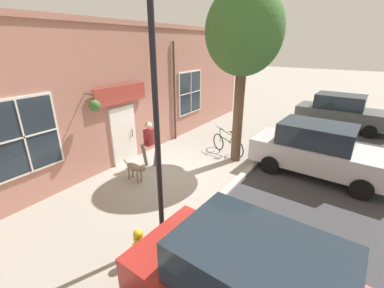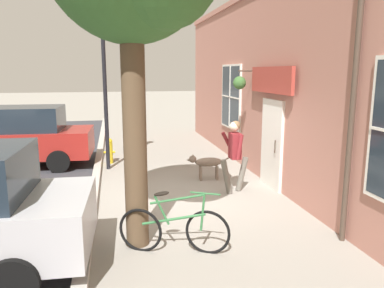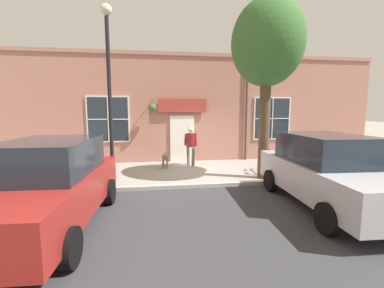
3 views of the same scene
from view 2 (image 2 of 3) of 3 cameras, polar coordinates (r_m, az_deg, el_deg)
ground_plane at (r=8.38m, az=-0.98°, el=-8.08°), size 90.00×90.00×0.00m
storefront_facade at (r=8.68m, az=14.50°, el=8.70°), size 0.95×18.00×4.89m
pedestrian_walking at (r=8.51m, az=6.53°, el=-0.91°), size 0.72×0.55×1.66m
dog_on_leash at (r=9.56m, az=2.21°, el=-2.82°), size 1.12×0.31×0.68m
leaning_bicycle at (r=5.87m, az=-2.76°, el=-12.72°), size 1.65×0.65×1.00m
parked_car_nearest_curb at (r=11.94m, az=-25.12°, el=0.99°), size 4.38×2.09×1.75m
street_lamp at (r=10.68m, az=-13.38°, el=14.23°), size 0.32×0.32×5.26m
fire_hydrant at (r=11.57m, az=-12.48°, el=-0.95°), size 0.34×0.20×0.77m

